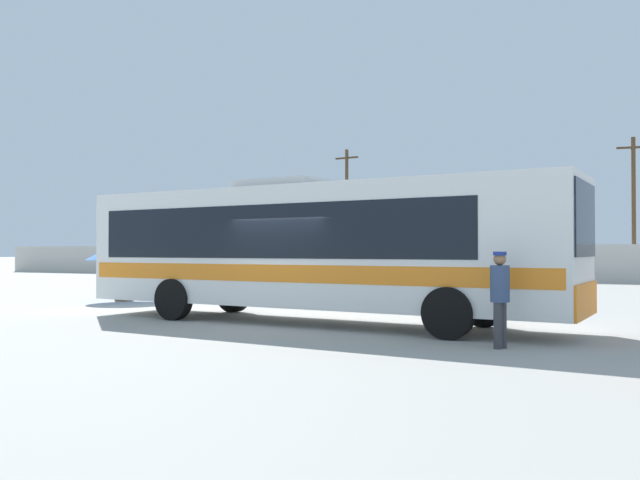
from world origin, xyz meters
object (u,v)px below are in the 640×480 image
attendant_by_bus_door (500,293)px  parked_car_leftmost_white (302,266)px  roadside_tree_left (322,223)px  roadside_tree_midleft (470,202)px  coach_bus_white_orange (309,246)px  vendor_umbrella_secondary_blue (124,250)px  parked_car_second_white (396,268)px  utility_pole_far (347,210)px  utility_pole_near (634,206)px

attendant_by_bus_door → parked_car_leftmost_white: (-16.35, 24.09, -0.19)m
roadside_tree_left → roadside_tree_midleft: size_ratio=0.83×
coach_bus_white_orange → roadside_tree_midleft: size_ratio=1.88×
vendor_umbrella_secondary_blue → parked_car_second_white: vendor_umbrella_secondary_blue is taller
attendant_by_bus_door → roadside_tree_midleft: bearing=103.7°
attendant_by_bus_door → roadside_tree_left: bearing=120.1°
coach_bus_white_orange → vendor_umbrella_secondary_blue: size_ratio=4.86×
coach_bus_white_orange → roadside_tree_left: bearing=114.9°
roadside_tree_left → roadside_tree_midleft: roadside_tree_midleft is taller
vendor_umbrella_secondary_blue → parked_car_second_white: size_ratio=0.58×
coach_bus_white_orange → parked_car_leftmost_white: coach_bus_white_orange is taller
utility_pole_far → roadside_tree_left: 4.44m
utility_pole_far → parked_car_leftmost_white: bearing=-89.7°
utility_pole_far → roadside_tree_left: (-3.34, 2.82, -0.80)m
parked_car_leftmost_white → attendant_by_bus_door: bearing=-55.8°
roadside_tree_left → parked_car_second_white: bearing=-46.2°
roadside_tree_midleft → coach_bus_white_orange: bearing=-84.8°
utility_pole_far → roadside_tree_midleft: 8.71m
attendant_by_bus_door → vendor_umbrella_secondary_blue: bearing=157.6°
roadside_tree_left → roadside_tree_midleft: bearing=-11.2°
utility_pole_near → attendant_by_bus_door: bearing=-94.1°
parked_car_second_white → parked_car_leftmost_white: bearing=-179.4°
coach_bus_white_orange → parked_car_leftmost_white: 24.55m
parked_car_second_white → utility_pole_near: size_ratio=0.54×
vendor_umbrella_secondary_blue → parked_car_leftmost_white: vendor_umbrella_secondary_blue is taller
parked_car_leftmost_white → vendor_umbrella_secondary_blue: bearing=-82.4°
vendor_umbrella_secondary_blue → utility_pole_near: size_ratio=0.31×
vendor_umbrella_secondary_blue → utility_pole_far: size_ratio=0.29×
roadside_tree_midleft → parked_car_leftmost_white: bearing=-138.7°
coach_bus_white_orange → attendant_by_bus_door: 5.60m
parked_car_second_white → utility_pole_near: utility_pole_near is taller
coach_bus_white_orange → utility_pole_near: size_ratio=1.51×
roadside_tree_midleft → utility_pole_near: bearing=-9.3°
attendant_by_bus_door → roadside_tree_left: roadside_tree_left is taller
parked_car_leftmost_white → roadside_tree_left: 10.96m
utility_pole_near → parked_car_leftmost_white: bearing=-162.1°
attendant_by_bus_door → utility_pole_far: (-16.39, 31.23, 3.70)m
parked_car_leftmost_white → parked_car_second_white: bearing=0.6°
parked_car_second_white → roadside_tree_left: size_ratio=0.81×
coach_bus_white_orange → parked_car_second_white: bearing=103.5°
vendor_umbrella_secondary_blue → roadside_tree_left: roadside_tree_left is taller
coach_bus_white_orange → roadside_tree_left: (-14.72, 31.72, 2.00)m
vendor_umbrella_secondary_blue → roadside_tree_midleft: (6.20, 25.96, 3.19)m
utility_pole_near → parked_car_second_white: bearing=-154.5°
utility_pole_near → roadside_tree_midleft: bearing=170.7°
parked_car_second_white → roadside_tree_midleft: 8.98m
parked_car_leftmost_white → utility_pole_far: utility_pole_far is taller
parked_car_second_white → roadside_tree_midleft: size_ratio=0.67×
attendant_by_bus_door → parked_car_leftmost_white: 29.11m
vendor_umbrella_secondary_blue → utility_pole_near: bearing=56.6°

